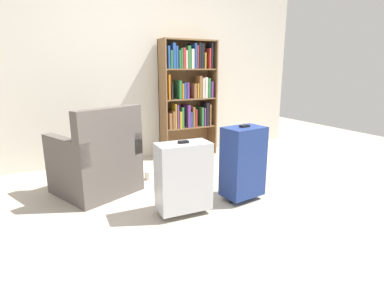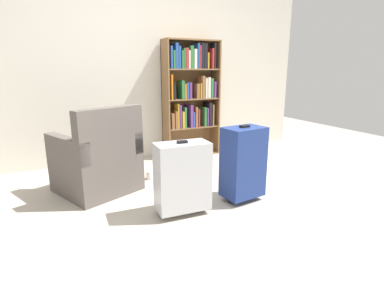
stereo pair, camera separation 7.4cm
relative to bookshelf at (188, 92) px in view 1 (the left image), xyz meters
name	(u,v)px [view 1 (the left image)]	position (x,y,z in m)	size (l,w,h in m)	color
ground_plane	(210,210)	(-0.64, -1.77, -0.92)	(8.92, 8.92, 0.00)	#B2A899
back_wall	(139,65)	(-0.64, 0.20, 0.38)	(5.09, 0.10, 2.60)	beige
bookshelf	(188,92)	(0.00, 0.00, 0.00)	(0.81, 0.28, 1.64)	brown
armchair	(97,163)	(-1.46, -0.87, -0.61)	(0.92, 0.92, 0.90)	#59514C
mug	(149,176)	(-0.88, -0.77, -0.88)	(0.12, 0.08, 0.10)	white
suitcase_navy_blue	(243,162)	(-0.24, -1.70, -0.54)	(0.41, 0.31, 0.74)	navy
suitcase_silver	(184,177)	(-0.88, -1.72, -0.58)	(0.47, 0.25, 0.66)	#B7BABF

